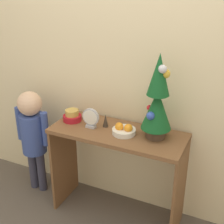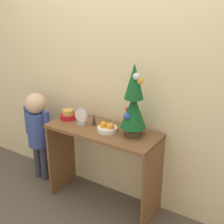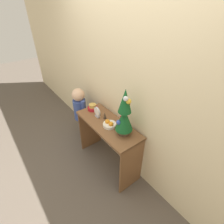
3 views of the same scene
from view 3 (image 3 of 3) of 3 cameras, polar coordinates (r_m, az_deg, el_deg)
ground_plane at (r=2.71m, az=-4.72°, el=-17.94°), size 12.00×12.00×0.00m
back_wall at (r=2.12m, az=3.83°, el=9.44°), size 7.00×0.05×2.50m
console_table at (r=2.38m, az=-1.32°, el=-7.35°), size 0.99×0.40×0.75m
mini_tree at (r=1.93m, az=4.10°, el=-0.63°), size 0.21×0.21×0.59m
fruit_bowl at (r=2.20m, az=-0.83°, el=-3.99°), size 0.17×0.17×0.08m
singing_bowl at (r=2.51m, az=-6.32°, el=1.49°), size 0.14×0.14×0.09m
desk_clock at (r=2.34m, az=-4.87°, el=-0.07°), size 0.13×0.04×0.15m
figurine at (r=2.32m, az=-2.36°, el=-1.08°), size 0.04×0.04×0.10m
child_figure at (r=2.90m, az=-10.46°, el=1.36°), size 0.32×0.21×0.93m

